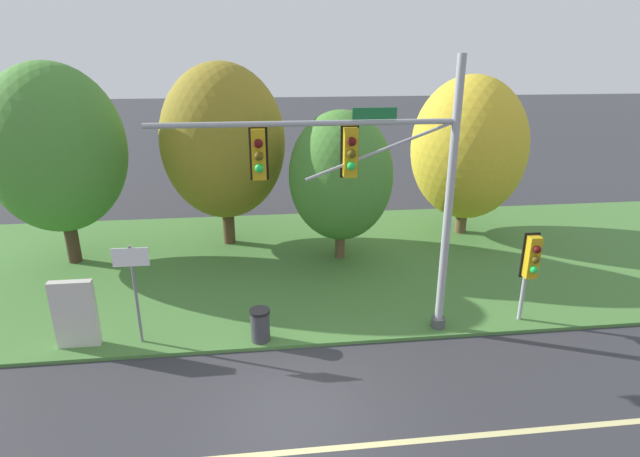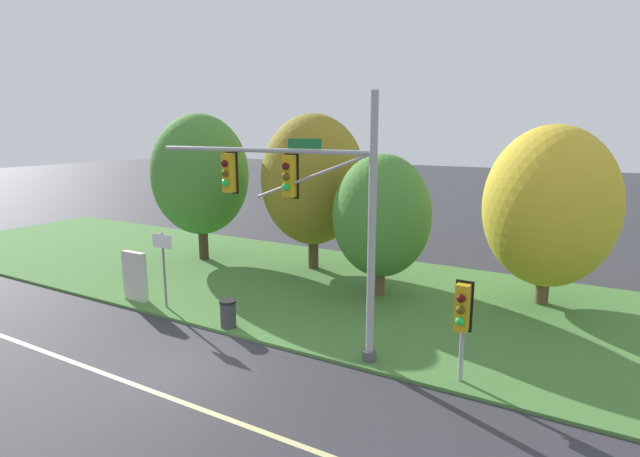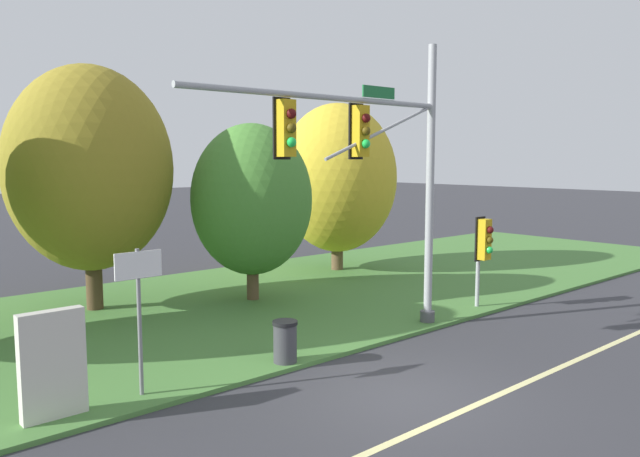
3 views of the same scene
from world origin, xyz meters
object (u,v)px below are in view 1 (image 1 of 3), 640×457
object	(u,v)px
route_sign_post	(134,279)
trash_bin	(260,325)
tree_mid_verge	(468,148)
pedestrian_signal_near_kerb	(531,261)
tree_behind_signpost	(341,176)
info_kiosk	(75,314)
tree_nearest_road	(56,149)
tree_left_of_mast	(223,142)
traffic_signal_mast	(373,178)

from	to	relation	value
route_sign_post	trash_bin	distance (m)	3.54
tree_mid_verge	pedestrian_signal_near_kerb	bearing A→B (deg)	-98.43
tree_behind_signpost	tree_mid_verge	bearing A→B (deg)	20.68
route_sign_post	info_kiosk	world-z (taller)	route_sign_post
pedestrian_signal_near_kerb	route_sign_post	size ratio (longest dim) A/B	0.97
tree_nearest_road	info_kiosk	xyz separation A→B (m)	(2.08, -5.99, -3.32)
route_sign_post	trash_bin	world-z (taller)	route_sign_post
pedestrian_signal_near_kerb	tree_behind_signpost	world-z (taller)	tree_behind_signpost
tree_left_of_mast	trash_bin	xyz separation A→B (m)	(1.23, -7.62, -3.70)
tree_left_of_mast	tree_behind_signpost	size ratio (longest dim) A/B	1.29
pedestrian_signal_near_kerb	tree_mid_verge	xyz separation A→B (m)	(1.13, 7.63, 1.75)
route_sign_post	tree_behind_signpost	size ratio (longest dim) A/B	0.50
pedestrian_signal_near_kerb	route_sign_post	bearing A→B (deg)	178.78
tree_mid_verge	trash_bin	xyz separation A→B (m)	(-8.76, -7.71, -3.22)
traffic_signal_mast	tree_mid_verge	world-z (taller)	traffic_signal_mast
tree_mid_verge	info_kiosk	bearing A→B (deg)	-151.48
traffic_signal_mast	tree_nearest_road	size ratio (longest dim) A/B	1.08
trash_bin	pedestrian_signal_near_kerb	bearing A→B (deg)	0.57
tree_nearest_road	route_sign_post	bearing A→B (deg)	-58.41
info_kiosk	traffic_signal_mast	bearing A→B (deg)	-1.54
route_sign_post	tree_behind_signpost	world-z (taller)	tree_behind_signpost
trash_bin	tree_left_of_mast	bearing A→B (deg)	99.18
tree_left_of_mast	info_kiosk	xyz separation A→B (m)	(-3.61, -7.31, -3.23)
traffic_signal_mast	tree_nearest_road	bearing A→B (deg)	148.01
route_sign_post	tree_left_of_mast	size ratio (longest dim) A/B	0.39
tree_nearest_road	tree_mid_verge	distance (m)	15.75
route_sign_post	tree_behind_signpost	distance (m)	8.30
tree_nearest_road	trash_bin	size ratio (longest dim) A/B	7.78
route_sign_post	tree_nearest_road	bearing A→B (deg)	121.59
traffic_signal_mast	route_sign_post	size ratio (longest dim) A/B	2.77
trash_bin	tree_nearest_road	bearing A→B (deg)	137.66
tree_mid_verge	trash_bin	distance (m)	12.10
tree_behind_signpost	info_kiosk	distance (m)	9.75
tree_behind_signpost	tree_nearest_road	bearing A→B (deg)	175.72
tree_nearest_road	traffic_signal_mast	bearing A→B (deg)	-31.99
tree_nearest_road	trash_bin	bearing A→B (deg)	-42.34
tree_mid_verge	traffic_signal_mast	bearing A→B (deg)	-127.08
tree_nearest_road	trash_bin	xyz separation A→B (m)	(6.92, -6.31, -3.79)
tree_nearest_road	tree_left_of_mast	bearing A→B (deg)	13.03
tree_behind_signpost	tree_left_of_mast	bearing A→B (deg)	154.36
pedestrian_signal_near_kerb	info_kiosk	size ratio (longest dim) A/B	1.44
tree_left_of_mast	info_kiosk	distance (m)	8.77
tree_behind_signpost	tree_mid_verge	size ratio (longest dim) A/B	0.84
route_sign_post	tree_mid_verge	xyz separation A→B (m)	(11.99, 7.40, 1.80)
traffic_signal_mast	info_kiosk	world-z (taller)	traffic_signal_mast
route_sign_post	traffic_signal_mast	bearing A→B (deg)	-1.85
route_sign_post	tree_left_of_mast	xyz separation A→B (m)	(2.00, 7.32, 2.28)
tree_mid_verge	trash_bin	world-z (taller)	tree_mid_verge
tree_behind_signpost	trash_bin	bearing A→B (deg)	-118.88
tree_nearest_road	trash_bin	world-z (taller)	tree_nearest_road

